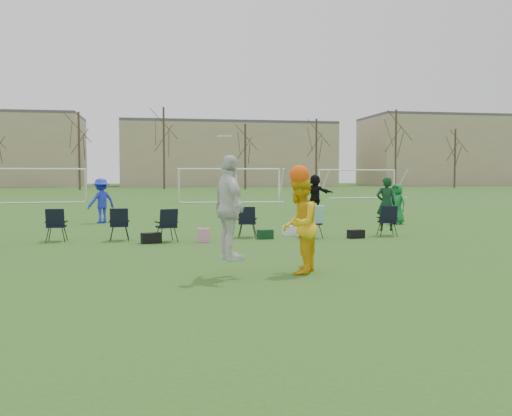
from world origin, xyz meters
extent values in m
plane|color=#2E581B|center=(0.00, 0.00, 0.00)|extent=(260.00, 260.00, 0.00)
imported|color=#1C2DD4|center=(-3.54, 14.65, 0.91)|extent=(1.34, 1.22, 1.81)
imported|color=#147034|center=(8.05, 12.04, 0.80)|extent=(0.86, 0.94, 1.61)
imported|color=black|center=(6.80, 19.35, 0.99)|extent=(1.74, 1.69, 1.98)
imported|color=silver|center=(-0.03, 1.45, 1.32)|extent=(0.76, 1.25, 1.99)
imported|color=yellow|center=(1.38, 1.69, 0.96)|extent=(1.06, 1.15, 1.92)
sphere|color=#FF520D|center=(1.38, 1.69, 1.95)|extent=(0.38, 0.38, 0.38)
cylinder|color=white|center=(-0.13, 1.38, 2.66)|extent=(0.27, 0.27, 0.03)
imported|color=#0E331C|center=(5.92, 8.10, 1.02)|extent=(0.71, 0.54, 1.73)
cube|color=black|center=(-1.52, 7.26, 0.15)|extent=(0.61, 0.42, 0.30)
cube|color=#CB83A7|center=(-0.02, 7.29, 0.20)|extent=(0.39, 0.28, 0.40)
cube|color=#0E351B|center=(1.89, 7.78, 0.14)|extent=(0.49, 0.35, 0.28)
cube|color=white|center=(2.87, 8.62, 0.16)|extent=(0.48, 0.39, 0.32)
cylinder|color=white|center=(3.15, 8.31, 0.15)|extent=(0.26, 0.26, 0.30)
cube|color=black|center=(4.68, 7.47, 0.13)|extent=(0.53, 0.33, 0.26)
cube|color=black|center=(-4.25, 8.23, 0.48)|extent=(0.60, 0.60, 0.96)
cube|color=black|center=(-2.45, 8.13, 0.48)|extent=(0.62, 0.62, 0.96)
cube|color=black|center=(-1.08, 7.55, 0.48)|extent=(0.74, 0.74, 0.96)
cube|color=black|center=(1.44, 8.35, 0.48)|extent=(0.72, 0.72, 0.96)
cube|color=black|center=(3.33, 7.76, 0.48)|extent=(0.73, 0.73, 0.96)
cube|color=black|center=(5.92, 8.00, 0.48)|extent=(0.70, 0.70, 0.96)
cylinder|color=white|center=(-6.36, 34.32, 1.20)|extent=(0.12, 0.12, 2.40)
cylinder|color=white|center=(-10.00, 34.00, 2.40)|extent=(7.28, 0.76, 0.12)
cylinder|color=white|center=(0.36, 32.25, 1.20)|extent=(0.12, 0.12, 2.40)
cylinder|color=white|center=(7.64, 31.75, 1.20)|extent=(0.12, 0.12, 2.40)
cylinder|color=white|center=(4.00, 32.00, 2.40)|extent=(7.29, 0.63, 0.12)
cylinder|color=white|center=(12.39, 37.49, 1.20)|extent=(0.12, 0.12, 2.40)
cylinder|color=white|center=(19.61, 38.51, 1.20)|extent=(0.12, 0.12, 2.40)
cylinder|color=white|center=(16.00, 38.00, 2.40)|extent=(7.25, 1.13, 0.12)
cylinder|color=#382B21|center=(-11.00, 68.50, 5.10)|extent=(0.28, 0.28, 10.20)
cylinder|color=#382B21|center=(0.00, 71.50, 5.70)|extent=(0.28, 0.28, 11.40)
cylinder|color=#382B21|center=(11.00, 68.50, 4.50)|extent=(0.28, 0.28, 9.00)
cylinder|color=#382B21|center=(22.00, 71.50, 5.10)|extent=(0.28, 0.28, 10.20)
cylinder|color=#382B21|center=(33.00, 68.50, 5.70)|extent=(0.28, 0.28, 11.40)
cylinder|color=#382B21|center=(44.00, 71.50, 4.50)|extent=(0.28, 0.28, 9.00)
cube|color=tan|center=(12.00, 96.00, 5.50)|extent=(38.00, 16.00, 11.00)
cube|color=tan|center=(55.00, 96.00, 6.50)|extent=(30.00, 16.00, 13.00)
camera|label=1|loc=(-1.43, -9.15, 1.93)|focal=40.00mm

